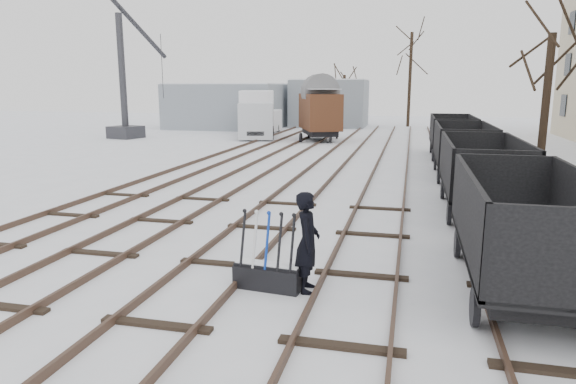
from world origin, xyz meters
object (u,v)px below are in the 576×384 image
Objects in this scene: ground_frame at (268,275)px; lorry at (257,113)px; box_van_wagon at (320,111)px; worker at (308,242)px; freight_wagon_a at (523,247)px; panel_van at (264,121)px; crane at (126,102)px.

lorry reaches higher than ground_frame.
box_van_wagon is at bearing -33.47° from lorry.
freight_wagon_a reaches higher than worker.
ground_frame is 0.35× the size of panel_van.
crane is (-9.20, -3.27, 0.87)m from lorry.
worker is 27.79m from box_van_wagon.
crane reaches higher than panel_van.
ground_frame is at bearing -40.86° from crane.
crane is (-23.00, 24.90, 1.81)m from freight_wagon_a.
panel_van is at bearing 116.64° from box_van_wagon.
worker reaches higher than panel_van.
freight_wagon_a is 27.80m from box_van_wagon.
box_van_wagon is (-4.65, 27.38, 1.17)m from worker.
box_van_wagon is 0.67× the size of lorry.
worker reaches higher than ground_frame.
freight_wagon_a is (4.68, 1.06, 0.57)m from ground_frame.
ground_frame is 0.19× the size of lorry.
worker is 0.35× the size of freight_wagon_a.
crane is (-18.32, 25.96, 2.39)m from ground_frame.
box_van_wagon is 14.52m from crane.
ground_frame is at bearing -71.00° from panel_van.
crane reaches higher than worker.
ground_frame is 0.78× the size of worker.
panel_van is at bearing 112.41° from ground_frame.
worker is at bearing -101.77° from box_van_wagon.
worker is 33.99m from panel_van.
lorry is 9.81m from crane.
crane reaches higher than lorry.
panel_van is at bearing 81.64° from lorry.
freight_wagon_a reaches higher than panel_van.
ground_frame is 27.81m from box_van_wagon.
panel_van is at bearing 50.53° from crane.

